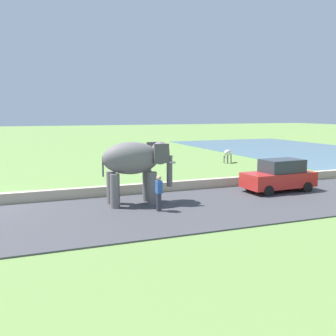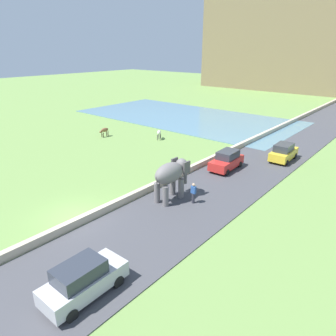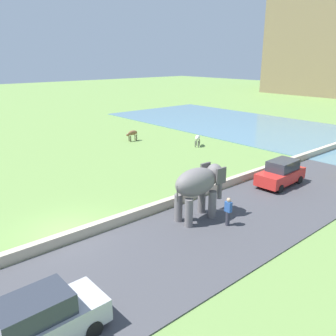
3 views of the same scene
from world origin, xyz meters
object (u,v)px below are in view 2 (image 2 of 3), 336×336
Objects in this scene: elephant at (171,175)px; car_red at (227,160)px; person_beside_elephant at (193,193)px; cow_brown at (104,130)px; car_yellow at (284,152)px; car_silver at (83,280)px; cow_white at (159,133)px.

elephant reaches higher than car_red.
person_beside_elephant reaches higher than cow_brown.
person_beside_elephant is 13.54m from car_yellow.
car_silver reaches higher than person_beside_elephant.
cow_white is at bearing 134.98° from elephant.
car_silver is 2.89× the size of cow_brown.
car_red is at bearing 90.06° from elephant.
car_yellow is at bearing 61.60° from car_red.
person_beside_elephant is 10.71m from car_silver.
cow_white and cow_brown have the same top height.
person_beside_elephant is at bearing -96.30° from car_yellow.
car_yellow is at bearing 90.00° from car_silver.
car_red is 2.92× the size of cow_brown.
cow_brown is (-21.05, 18.16, -0.06)m from car_silver.
cow_brown is (-21.06, -5.90, -0.06)m from car_yellow.
person_beside_elephant is at bearing -77.66° from car_red.
car_silver is 27.81m from cow_brown.
car_silver is at bearing -82.03° from person_beside_elephant.
elephant reaches higher than person_beside_elephant.
cow_brown is (-17.90, -0.07, -0.06)m from car_red.
car_red reaches higher than person_beside_elephant.
car_yellow is 2.91× the size of cow_brown.
elephant is 2.64× the size of cow_white.
elephant is 16.65m from cow_white.
person_beside_elephant is 17.47m from cow_white.
car_silver is 18.50m from car_red.
person_beside_elephant reaches higher than cow_white.
elephant is at bearing -89.94° from car_red.
car_silver is at bearing -80.19° from car_red.
person_beside_elephant is 20.98m from cow_brown.
elephant reaches higher than cow_white.
car_silver is (1.49, -10.61, 0.03)m from person_beside_elephant.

